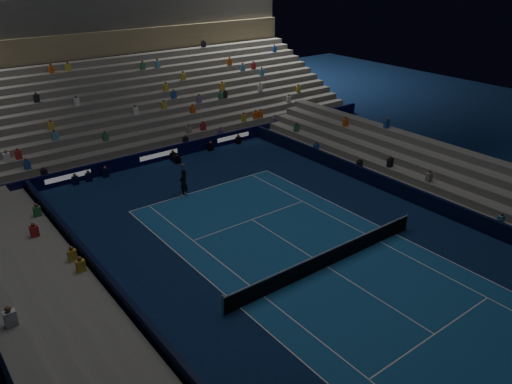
{
  "coord_description": "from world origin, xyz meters",
  "views": [
    {
      "loc": [
        -16.02,
        -15.01,
        14.4
      ],
      "look_at": [
        0.0,
        6.0,
        2.0
      ],
      "focal_mm": 35.23,
      "sensor_mm": 36.0,
      "label": 1
    }
  ],
  "objects": [
    {
      "name": "sponsor_barrier_east",
      "position": [
        9.7,
        0.0,
        0.5
      ],
      "size": [
        0.25,
        37.0,
        1.0
      ],
      "primitive_type": "cube",
      "color": "black",
      "rests_on": "ground"
    },
    {
      "name": "sponsor_barrier_far",
      "position": [
        0.0,
        18.5,
        0.5
      ],
      "size": [
        44.0,
        0.25,
        1.0
      ],
      "primitive_type": "cube",
      "color": "black",
      "rests_on": "ground"
    },
    {
      "name": "tennis_player",
      "position": [
        -1.54,
        11.86,
        0.93
      ],
      "size": [
        0.79,
        0.66,
        1.86
      ],
      "primitive_type": "imported",
      "rotation": [
        0.0,
        0.0,
        3.52
      ],
      "color": "black",
      "rests_on": "ground"
    },
    {
      "name": "grandstand_west",
      "position": [
        -13.17,
        0.0,
        0.92
      ],
      "size": [
        5.0,
        37.0,
        2.5
      ],
      "color": "slate",
      "rests_on": "ground"
    },
    {
      "name": "ground",
      "position": [
        0.0,
        0.0,
        0.0
      ],
      "size": [
        90.0,
        90.0,
        0.0
      ],
      "primitive_type": "plane",
      "color": "#0B1D43",
      "rests_on": "ground"
    },
    {
      "name": "tennis_net",
      "position": [
        0.0,
        0.0,
        0.5
      ],
      "size": [
        12.9,
        0.1,
        1.1
      ],
      "color": "#B2B2B7",
      "rests_on": "ground"
    },
    {
      "name": "broadcast_camera",
      "position": [
        0.99,
        17.32,
        0.32
      ],
      "size": [
        0.54,
        0.95,
        0.61
      ],
      "color": "black",
      "rests_on": "ground"
    },
    {
      "name": "grandstand_main",
      "position": [
        0.0,
        27.9,
        3.38
      ],
      "size": [
        44.0,
        15.2,
        11.2
      ],
      "color": "slate",
      "rests_on": "ground"
    },
    {
      "name": "grandstand_east",
      "position": [
        13.17,
        0.0,
        0.92
      ],
      "size": [
        5.0,
        37.0,
        2.5
      ],
      "color": "slate",
      "rests_on": "ground"
    },
    {
      "name": "court_surface",
      "position": [
        0.0,
        0.0,
        0.01
      ],
      "size": [
        10.97,
        23.77,
        0.01
      ],
      "primitive_type": "cube",
      "color": "#19538D",
      "rests_on": "ground"
    },
    {
      "name": "sponsor_barrier_west",
      "position": [
        -9.7,
        0.0,
        0.5
      ],
      "size": [
        0.25,
        37.0,
        1.0
      ],
      "primitive_type": "cube",
      "color": "black",
      "rests_on": "ground"
    }
  ]
}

